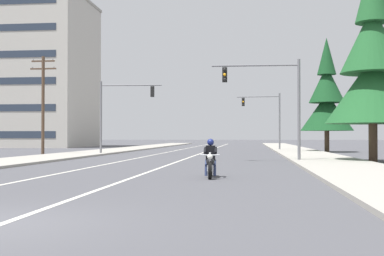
{
  "coord_description": "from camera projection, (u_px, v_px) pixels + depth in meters",
  "views": [
    {
      "loc": [
        4.64,
        -8.62,
        1.56
      ],
      "look_at": [
        1.26,
        21.2,
        2.03
      ],
      "focal_mm": 48.0,
      "sensor_mm": 36.0,
      "label": 1
    }
  ],
  "objects": [
    {
      "name": "lane_stripe_center",
      "position": [
        208.0,
        151.0,
        53.74
      ],
      "size": [
        0.16,
        100.0,
        0.01
      ],
      "primitive_type": "cube",
      "color": "beige",
      "rests_on": "ground"
    },
    {
      "name": "lane_stripe_left",
      "position": [
        175.0,
        151.0,
        54.14
      ],
      "size": [
        0.16,
        100.0,
        0.01
      ],
      "primitive_type": "cube",
      "color": "beige",
      "rests_on": "ground"
    },
    {
      "name": "sidewalk_kerb_right",
      "position": [
        300.0,
        152.0,
        47.76
      ],
      "size": [
        4.4,
        110.0,
        0.14
      ],
      "primitive_type": "cube",
      "color": "#9E998E",
      "rests_on": "ground"
    },
    {
      "name": "sidewalk_kerb_left",
      "position": [
        106.0,
        151.0,
        49.85
      ],
      "size": [
        4.4,
        110.0,
        0.14
      ],
      "primitive_type": "cube",
      "color": "#9E998E",
      "rests_on": "ground"
    },
    {
      "name": "motorcycle_with_rider",
      "position": [
        210.0,
        162.0,
        19.31
      ],
      "size": [
        0.7,
        2.19,
        1.46
      ],
      "color": "black",
      "rests_on": "ground"
    },
    {
      "name": "traffic_signal_near_right",
      "position": [
        273.0,
        94.0,
        31.0
      ],
      "size": [
        5.34,
        0.43,
        6.2
      ],
      "color": "slate",
      "rests_on": "ground"
    },
    {
      "name": "traffic_signal_near_left",
      "position": [
        119.0,
        106.0,
        43.32
      ],
      "size": [
        5.27,
        0.5,
        6.2
      ],
      "color": "slate",
      "rests_on": "ground"
    },
    {
      "name": "traffic_signal_mid_right",
      "position": [
        267.0,
        113.0,
        55.65
      ],
      "size": [
        4.69,
        0.45,
        6.2
      ],
      "color": "slate",
      "rests_on": "ground"
    },
    {
      "name": "utility_pole_left_near",
      "position": [
        43.0,
        101.0,
        43.44
      ],
      "size": [
        2.26,
        0.26,
        8.32
      ],
      "color": "#4C3828",
      "rests_on": "ground"
    },
    {
      "name": "conifer_tree_right_verge_near",
      "position": [
        373.0,
        67.0,
        30.87
      ],
      "size": [
        5.66,
        5.66,
        12.46
      ],
      "color": "#423023",
      "rests_on": "ground"
    },
    {
      "name": "conifer_tree_right_verge_far",
      "position": [
        327.0,
        99.0,
        49.95
      ],
      "size": [
        5.09,
        5.09,
        11.2
      ],
      "color": "#423023",
      "rests_on": "ground"
    },
    {
      "name": "apartment_building_far_left_block",
      "position": [
        21.0,
        73.0,
        74.14
      ],
      "size": [
        19.6,
        15.02,
        21.33
      ],
      "color": "#B2ADA3",
      "rests_on": "ground"
    }
  ]
}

